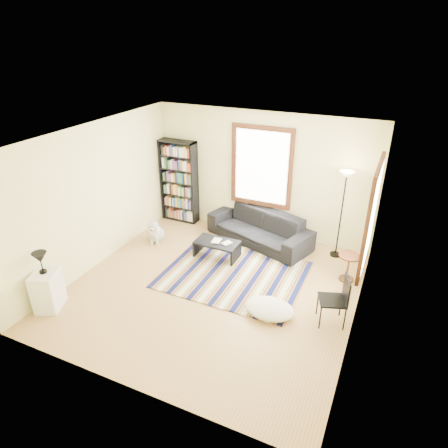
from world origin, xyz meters
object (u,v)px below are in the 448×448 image
at_px(side_table, 348,268).
at_px(folding_chair, 332,300).
at_px(bookshelf, 179,182).
at_px(coffee_table, 217,249).
at_px(dog, 155,230).
at_px(floor_cushion, 270,309).
at_px(white_cabinet, 48,290).
at_px(sofa, 259,227).
at_px(floor_lamp, 341,215).

xyz_separation_m(side_table, folding_chair, (-0.05, -1.36, 0.16)).
relative_size(bookshelf, coffee_table, 2.22).
xyz_separation_m(side_table, dog, (-4.16, -0.22, 0.02)).
xyz_separation_m(floor_cushion, white_cabinet, (-3.49, -1.39, 0.25)).
height_order(bookshelf, white_cabinet, bookshelf).
xyz_separation_m(sofa, dog, (-2.11, -0.95, -0.06)).
distance_m(folding_chair, white_cabinet, 4.73).
bearing_deg(dog, floor_lamp, -7.27).
xyz_separation_m(bookshelf, floor_cushion, (3.21, -2.58, -0.90)).
xyz_separation_m(sofa, floor_lamp, (1.69, 0.10, 0.58)).
bearing_deg(folding_chair, coffee_table, 137.43).
distance_m(coffee_table, side_table, 2.63).
relative_size(sofa, side_table, 4.38).
height_order(bookshelf, coffee_table, bookshelf).
xyz_separation_m(folding_chair, dog, (-4.11, 1.14, -0.14)).
bearing_deg(side_table, white_cabinet, -146.62).
bearing_deg(floor_lamp, dog, -164.48).
relative_size(floor_lamp, folding_chair, 2.16).
height_order(floor_cushion, dog, dog).
bearing_deg(floor_lamp, side_table, -66.88).
xyz_separation_m(bookshelf, folding_chair, (4.17, -2.37, -0.57)).
xyz_separation_m(sofa, folding_chair, (2.00, -2.10, 0.08)).
bearing_deg(folding_chair, floor_cushion, 173.23).
bearing_deg(sofa, folding_chair, -28.14).
bearing_deg(white_cabinet, coffee_table, 32.13).
height_order(sofa, folding_chair, folding_chair).
xyz_separation_m(sofa, bookshelf, (-2.17, 0.27, 0.65)).
height_order(side_table, dog, dog).
bearing_deg(side_table, floor_lamp, 113.12).
distance_m(floor_lamp, side_table, 1.13).
distance_m(bookshelf, white_cabinet, 4.04).
relative_size(side_table, white_cabinet, 0.77).
bearing_deg(coffee_table, sofa, 60.53).
distance_m(bookshelf, floor_cushion, 4.21).
distance_m(sofa, coffee_table, 1.16).
distance_m(coffee_table, white_cabinet, 3.30).
xyz_separation_m(bookshelf, side_table, (4.22, -1.01, -0.73)).
relative_size(white_cabinet, dog, 1.22).
distance_m(coffee_table, floor_cushion, 2.07).
bearing_deg(floor_lamp, sofa, -176.61).
height_order(sofa, coffee_table, sofa).
bearing_deg(side_table, folding_chair, -92.11).
bearing_deg(white_cabinet, folding_chair, -3.06).
distance_m(white_cabinet, dog, 2.77).
bearing_deg(sofa, white_cabinet, -105.28).
relative_size(coffee_table, side_table, 1.67).
relative_size(bookshelf, floor_cushion, 2.39).
xyz_separation_m(coffee_table, side_table, (2.61, 0.26, 0.09)).
xyz_separation_m(bookshelf, coffee_table, (1.61, -1.27, -0.82)).
bearing_deg(coffee_table, floor_lamp, 26.05).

